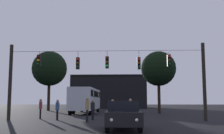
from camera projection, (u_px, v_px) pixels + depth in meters
name	position (u px, v px, depth m)	size (l,w,h in m)	color
ground_plane	(112.00, 114.00, 32.96)	(168.00, 168.00, 0.00)	black
overhead_signal_span	(106.00, 74.00, 22.03)	(15.79, 0.44, 6.12)	black
city_bus	(86.00, 98.00, 34.11)	(2.56, 11.00, 3.00)	#B7BCC6
car_near_right	(123.00, 115.00, 14.81)	(1.93, 4.38, 1.52)	black
car_far_left	(117.00, 106.00, 42.70)	(2.00, 4.40, 1.52)	black
pedestrian_crossing_left	(41.00, 107.00, 23.60)	(0.36, 0.42, 1.71)	black
pedestrian_crossing_center	(113.00, 109.00, 21.39)	(0.29, 0.39, 1.64)	black
pedestrian_crossing_right	(93.00, 108.00, 22.39)	(0.32, 0.41, 1.62)	black
pedestrian_near_bus	(87.00, 108.00, 20.12)	(0.24, 0.36, 1.76)	black
pedestrian_trailing	(57.00, 109.00, 22.05)	(0.25, 0.37, 1.63)	black
pedestrian_far_side	(130.00, 108.00, 22.76)	(0.24, 0.36, 1.72)	black
corner_building	(110.00, 92.00, 60.73)	(15.12, 13.78, 6.70)	black
tree_left_silhouette	(158.00, 69.00, 34.48)	(4.35, 4.35, 7.71)	black
tree_behind_building	(49.00, 69.00, 43.88)	(5.54, 5.54, 9.41)	black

